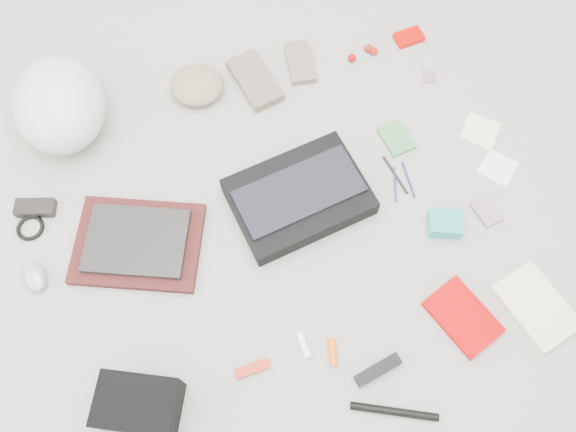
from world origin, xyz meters
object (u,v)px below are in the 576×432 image
object	(u,v)px
messenger_bag	(299,197)
camera_bag	(139,404)
bike_helmet	(59,105)
accordion_wallet	(445,224)
book_red	(463,317)
laptop	(136,241)

from	to	relation	value
messenger_bag	camera_bag	world-z (taller)	camera_bag
bike_helmet	accordion_wallet	xyz separation A→B (m)	(1.07, -0.71, -0.08)
messenger_bag	book_red	distance (m)	0.61
laptop	accordion_wallet	distance (m)	0.95
laptop	accordion_wallet	world-z (taller)	accordion_wallet
bike_helmet	camera_bag	bearing A→B (deg)	-84.84
book_red	accordion_wallet	distance (m)	0.29
bike_helmet	camera_bag	distance (m)	0.98
messenger_bag	accordion_wallet	distance (m)	0.46
messenger_bag	laptop	size ratio (longest dim) A/B	1.37
laptop	camera_bag	xyz separation A→B (m)	(-0.07, -0.47, 0.03)
bike_helmet	camera_bag	world-z (taller)	bike_helmet
camera_bag	accordion_wallet	bearing A→B (deg)	38.25
laptop	book_red	world-z (taller)	laptop
camera_bag	book_red	xyz separation A→B (m)	(0.94, -0.01, -0.06)
camera_bag	accordion_wallet	xyz separation A→B (m)	(1.00, 0.27, -0.04)
book_red	accordion_wallet	xyz separation A→B (m)	(0.06, 0.28, 0.01)
laptop	accordion_wallet	size ratio (longest dim) A/B	3.00
bike_helmet	book_red	bearing A→B (deg)	-43.64
bike_helmet	accordion_wallet	world-z (taller)	bike_helmet
bike_helmet	camera_bag	size ratio (longest dim) A/B	1.75
laptop	book_red	xyz separation A→B (m)	(0.87, -0.49, -0.03)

